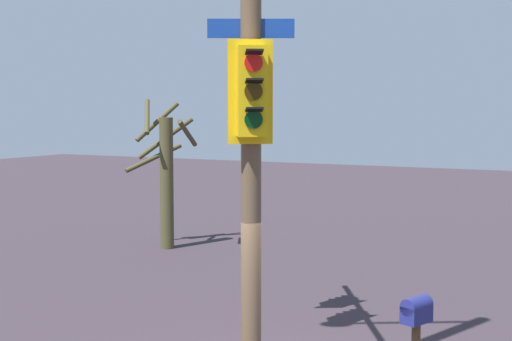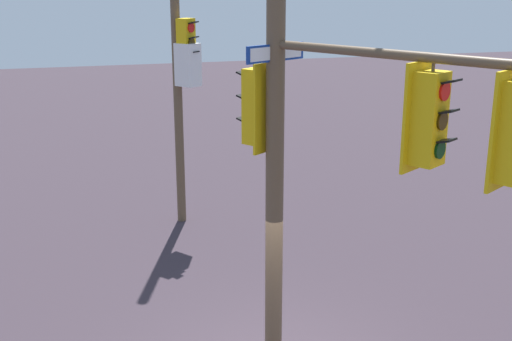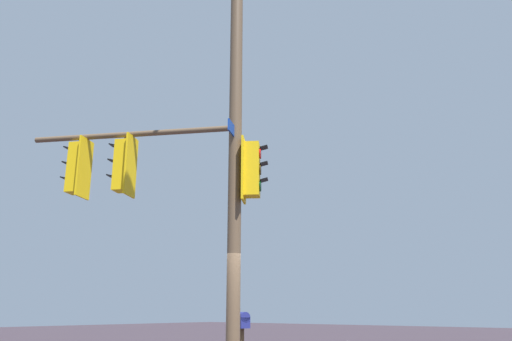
% 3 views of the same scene
% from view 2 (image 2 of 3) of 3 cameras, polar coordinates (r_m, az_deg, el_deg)
% --- Properties ---
extents(main_signal_pole_assembly, '(5.55, 3.10, 9.86)m').
position_cam_2_polar(main_signal_pole_assembly, '(8.75, 6.01, 9.86)').
color(main_signal_pole_assembly, brown).
rests_on(main_signal_pole_assembly, ground).
extents(secondary_pole_assembly, '(0.73, 0.64, 7.42)m').
position_cam_2_polar(secondary_pole_assembly, '(15.84, -6.48, 9.03)').
color(secondary_pole_assembly, brown).
rests_on(secondary_pole_assembly, ground).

